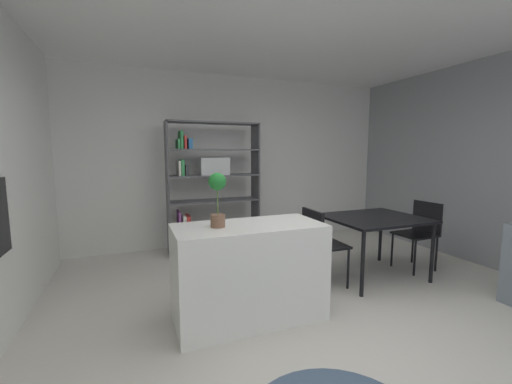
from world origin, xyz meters
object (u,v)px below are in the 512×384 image
at_px(dining_table, 374,222).
at_px(dining_chair_island_side, 320,239).
at_px(potted_plant_on_island, 217,195).
at_px(dining_chair_window_side, 420,229).
at_px(open_bookshelf, 209,181).
at_px(kitchen_island, 249,272).

height_order(dining_table, dining_chair_island_side, dining_chair_island_side).
bearing_deg(dining_chair_island_side, potted_plant_on_island, 108.29).
height_order(dining_table, dining_chair_window_side, dining_chair_window_side).
xyz_separation_m(dining_table, dining_chair_island_side, (-0.78, 0.00, -0.13)).
distance_m(open_bookshelf, dining_chair_island_side, 2.03).
bearing_deg(kitchen_island, dining_chair_island_side, 21.47).
height_order(open_bookshelf, dining_chair_window_side, open_bookshelf).
xyz_separation_m(potted_plant_on_island, dining_chair_window_side, (2.87, 0.38, -0.64)).
bearing_deg(dining_table, dining_chair_island_side, 179.78).
distance_m(potted_plant_on_island, dining_chair_window_side, 2.96).
distance_m(potted_plant_on_island, open_bookshelf, 2.16).
bearing_deg(dining_chair_island_side, dining_chair_window_side, -88.13).
height_order(potted_plant_on_island, dining_chair_window_side, potted_plant_on_island).
height_order(kitchen_island, potted_plant_on_island, potted_plant_on_island).
height_order(kitchen_island, dining_table, kitchen_island).
relative_size(open_bookshelf, dining_chair_island_side, 2.23).
xyz_separation_m(kitchen_island, dining_table, (1.80, 0.40, 0.24)).
xyz_separation_m(open_bookshelf, dining_chair_window_side, (2.45, -1.74, -0.57)).
relative_size(kitchen_island, open_bookshelf, 0.68).
relative_size(dining_chair_window_side, dining_chair_island_side, 0.99).
bearing_deg(open_bookshelf, dining_table, -46.26).
bearing_deg(kitchen_island, potted_plant_on_island, 176.77).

